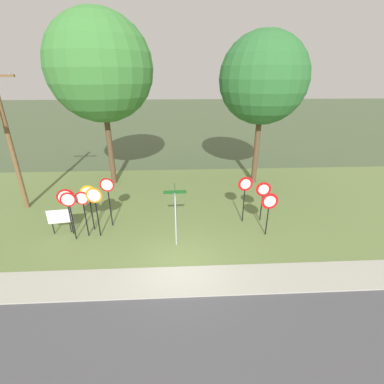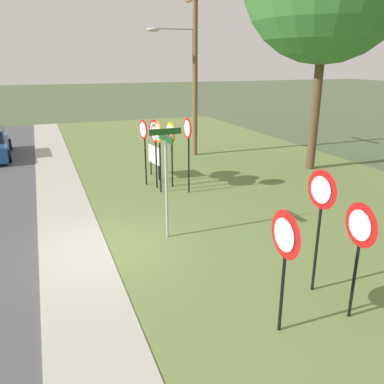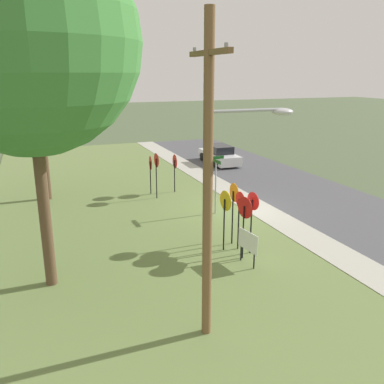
{
  "view_description": "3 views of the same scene",
  "coord_description": "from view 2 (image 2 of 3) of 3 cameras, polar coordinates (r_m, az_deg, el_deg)",
  "views": [
    {
      "loc": [
        0.03,
        -8.66,
        7.1
      ],
      "look_at": [
        0.65,
        3.62,
        1.72
      ],
      "focal_mm": 25.14,
      "sensor_mm": 36.0,
      "label": 1
    },
    {
      "loc": [
        8.83,
        -1.23,
        4.39
      ],
      "look_at": [
        0.02,
        2.19,
        1.26
      ],
      "focal_mm": 36.76,
      "sensor_mm": 36.0,
      "label": 2
    },
    {
      "loc": [
        -17.45,
        9.53,
        6.61
      ],
      "look_at": [
        -0.16,
        2.79,
        1.24
      ],
      "focal_mm": 38.44,
      "sensor_mm": 36.0,
      "label": 3
    }
  ],
  "objects": [
    {
      "name": "stop_sign_far_left",
      "position": [
        13.31,
        -0.6,
        7.67
      ],
      "size": [
        0.7,
        0.09,
        2.6
      ],
      "rotation": [
        0.0,
        0.0,
        -0.01
      ],
      "color": "black",
      "rests_on": "grass_median"
    },
    {
      "name": "stop_sign_near_left",
      "position": [
        13.99,
        -3.08,
        7.53
      ],
      "size": [
        0.77,
        0.12,
        2.38
      ],
      "rotation": [
        0.0,
        0.0,
        0.1
      ],
      "color": "black",
      "rests_on": "grass_median"
    },
    {
      "name": "sidewalk_strip",
      "position": [
        9.86,
        -16.66,
        -8.73
      ],
      "size": [
        44.0,
        1.6,
        0.06
      ],
      "primitive_type": "cube",
      "color": "#ADAA9E",
      "rests_on": "ground_plane"
    },
    {
      "name": "notice_board",
      "position": [
        15.47,
        -5.46,
        5.12
      ],
      "size": [
        1.09,
        0.18,
        1.25
      ],
      "rotation": [
        0.0,
        0.0,
        0.14
      ],
      "color": "black",
      "rests_on": "grass_median"
    },
    {
      "name": "ground_plane",
      "position": [
        9.94,
        -12.02,
        -8.3
      ],
      "size": [
        160.0,
        160.0,
        0.0
      ],
      "primitive_type": "plane",
      "color": "#4C5B3D"
    },
    {
      "name": "stop_sign_far_right",
      "position": [
        14.35,
        -6.99,
        7.69
      ],
      "size": [
        0.67,
        0.13,
        2.4
      ],
      "rotation": [
        0.0,
        0.0,
        0.15
      ],
      "color": "black",
      "rests_on": "grass_median"
    },
    {
      "name": "yield_sign_near_right",
      "position": [
        7.17,
        23.06,
        -5.76
      ],
      "size": [
        0.77,
        0.11,
        2.17
      ],
      "rotation": [
        0.0,
        0.0,
        -0.06
      ],
      "color": "black",
      "rests_on": "grass_median"
    },
    {
      "name": "grass_median",
      "position": [
        12.22,
        16.91,
        -3.44
      ],
      "size": [
        44.0,
        12.0,
        0.04
      ],
      "primitive_type": "cube",
      "color": "olive",
      "rests_on": "ground_plane"
    },
    {
      "name": "stop_sign_near_right",
      "position": [
        14.76,
        -5.44,
        7.98
      ],
      "size": [
        0.79,
        0.17,
        2.35
      ],
      "rotation": [
        0.0,
        0.0,
        0.19
      ],
      "color": "black",
      "rests_on": "grass_median"
    },
    {
      "name": "yield_sign_far_left",
      "position": [
        6.41,
        13.2,
        -7.42
      ],
      "size": [
        0.8,
        0.1,
        2.18
      ],
      "rotation": [
        0.0,
        0.0,
        -0.01
      ],
      "color": "black",
      "rests_on": "grass_median"
    },
    {
      "name": "stop_sign_far_center",
      "position": [
        13.96,
        -5.4,
        7.12
      ],
      "size": [
        0.64,
        0.1,
        2.31
      ],
      "rotation": [
        0.0,
        0.0,
        0.05
      ],
      "color": "black",
      "rests_on": "grass_median"
    },
    {
      "name": "utility_pole",
      "position": [
        18.92,
        -0.05,
        18.28
      ],
      "size": [
        2.1,
        2.36,
        7.97
      ],
      "color": "brown",
      "rests_on": "grass_median"
    },
    {
      "name": "street_name_post",
      "position": [
        9.79,
        -3.76,
        2.57
      ],
      "size": [
        0.96,
        0.82,
        2.83
      ],
      "rotation": [
        0.0,
        0.0,
        0.04
      ],
      "color": "#9EA0A8",
      "rests_on": "grass_median"
    },
    {
      "name": "yield_sign_near_left",
      "position": [
        7.68,
        18.09,
        -1.47
      ],
      "size": [
        0.75,
        0.11,
        2.49
      ],
      "rotation": [
        0.0,
        0.0,
        0.07
      ],
      "color": "black",
      "rests_on": "grass_median"
    },
    {
      "name": "stop_sign_center_tall",
      "position": [
        13.39,
        -4.85,
        7.38
      ],
      "size": [
        0.74,
        0.09,
        2.5
      ],
      "rotation": [
        0.0,
        0.0,
        -0.01
      ],
      "color": "black",
      "rests_on": "grass_median"
    }
  ]
}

